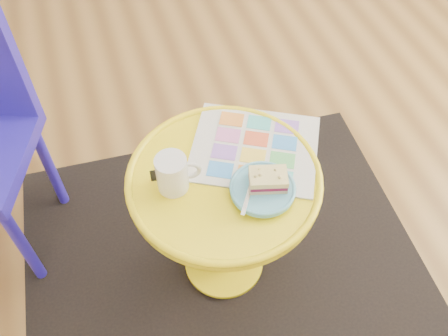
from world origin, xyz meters
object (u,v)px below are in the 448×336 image
object	(u,v)px
newspaper	(255,148)
mug	(173,173)
side_table	(224,206)
plate	(263,189)

from	to	relation	value
newspaper	mug	xyz separation A→B (m)	(-0.24, -0.05, 0.05)
mug	newspaper	bearing A→B (deg)	22.44
newspaper	side_table	bearing A→B (deg)	-120.49
mug	plate	distance (m)	0.23
mug	plate	bearing A→B (deg)	-13.88
mug	plate	xyz separation A→B (m)	(0.21, -0.09, -0.04)
newspaper	mug	distance (m)	0.25
side_table	mug	size ratio (longest dim) A/B	4.47
mug	plate	world-z (taller)	mug
newspaper	plate	distance (m)	0.15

